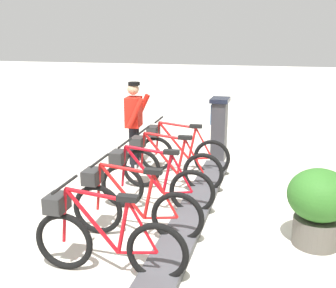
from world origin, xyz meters
TOP-DOWN VIEW (x-y plane):
  - ground_plane at (0.00, 0.00)m, footprint 60.00×60.00m
  - dock_rail_base at (0.00, 0.00)m, footprint 0.44×5.15m
  - payment_kiosk at (0.05, -3.04)m, footprint 0.36×0.52m
  - bike_docked_0 at (0.62, -1.97)m, footprint 1.72×0.54m
  - bike_docked_1 at (0.62, -1.10)m, footprint 1.72×0.54m
  - bike_docked_2 at (0.62, -0.23)m, footprint 1.72×0.54m
  - bike_docked_3 at (0.62, 0.64)m, footprint 1.72×0.54m
  - bike_docked_4 at (0.62, 1.51)m, footprint 1.72×0.54m
  - worker_near_rack at (1.54, -2.06)m, footprint 0.48×0.65m
  - planter_bush at (-1.63, 0.22)m, footprint 0.76×0.76m

SIDE VIEW (x-z plane):
  - ground_plane at x=0.00m, z-range 0.00..0.00m
  - dock_rail_base at x=0.00m, z-range 0.00..0.10m
  - bike_docked_0 at x=0.62m, z-range -0.08..0.94m
  - bike_docked_1 at x=0.62m, z-range -0.08..0.94m
  - bike_docked_2 at x=0.62m, z-range -0.08..0.94m
  - bike_docked_3 at x=0.62m, z-range -0.08..0.94m
  - bike_docked_4 at x=0.62m, z-range -0.08..0.94m
  - planter_bush at x=-1.63m, z-range 0.06..1.03m
  - payment_kiosk at x=0.05m, z-range 0.03..1.31m
  - worker_near_rack at x=1.54m, z-range 0.08..1.74m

